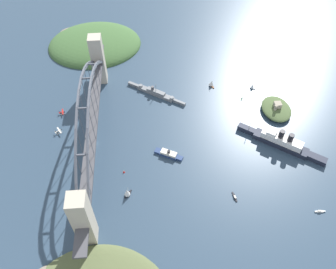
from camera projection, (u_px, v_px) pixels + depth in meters
ground_plane at (97, 143)px, 374.42m from camera, size 1400.00×1400.00×0.00m
harbor_arch_bridge at (92, 122)px, 348.65m from camera, size 279.96×15.19×77.96m
headland_west_shore at (94, 44)px, 498.46m from camera, size 117.35×133.99×29.33m
ocean_liner at (281, 142)px, 367.90m from camera, size 64.76×84.69×21.91m
naval_cruiser at (156, 93)px, 424.85m from camera, size 49.09×70.12×16.68m
harbor_ferry_steamer at (169, 154)px, 361.79m from camera, size 19.95×30.70×7.72m
fort_island_mid_harbor at (276, 109)px, 404.35m from camera, size 44.24×34.16×14.03m
seaplane_taxiing_near_bridge at (62, 112)px, 403.20m from camera, size 9.56×7.29×4.85m
seaplane_second_in_formation at (59, 131)px, 383.47m from camera, size 10.06×8.95×4.94m
small_boat_0 at (235, 197)px, 329.26m from camera, size 11.36×3.45×2.03m
small_boat_1 at (127, 192)px, 327.56m from camera, size 9.60×8.25×11.18m
small_boat_2 at (212, 83)px, 434.51m from camera, size 9.67×7.22×9.46m
small_boat_3 at (320, 211)px, 318.97m from camera, size 2.14×10.13×2.18m
small_boat_4 at (253, 86)px, 431.93m from camera, size 5.49×7.00×7.53m
small_boat_5 at (242, 98)px, 421.26m from camera, size 6.73×4.27×2.25m
channel_marker_buoy at (124, 172)px, 348.26m from camera, size 2.20×2.20×2.75m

